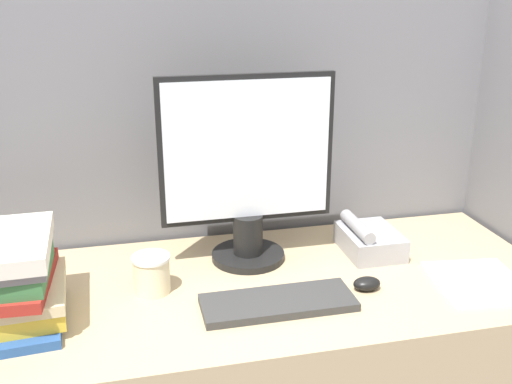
% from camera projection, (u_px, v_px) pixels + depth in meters
% --- Properties ---
extents(cubicle_panel_rear, '(1.98, 0.04, 1.55)m').
position_uv_depth(cubicle_panel_rear, '(231.00, 230.00, 1.89)').
color(cubicle_panel_rear, slate).
rests_on(cubicle_panel_rear, ground_plane).
extents(monitor, '(0.47, 0.20, 0.52)m').
position_uv_depth(monitor, '(247.00, 176.00, 1.61)').
color(monitor, black).
rests_on(monitor, desk).
extents(keyboard, '(0.37, 0.14, 0.02)m').
position_uv_depth(keyboard, '(278.00, 303.00, 1.44)').
color(keyboard, '#333333').
rests_on(keyboard, desk).
extents(mouse, '(0.07, 0.05, 0.03)m').
position_uv_depth(mouse, '(367.00, 284.00, 1.52)').
color(mouse, black).
rests_on(mouse, desk).
extents(coffee_cup, '(0.10, 0.10, 0.10)m').
position_uv_depth(coffee_cup, '(152.00, 274.00, 1.50)').
color(coffee_cup, beige).
rests_on(coffee_cup, desk).
extents(book_stack, '(0.26, 0.30, 0.21)m').
position_uv_depth(book_stack, '(6.00, 282.00, 1.34)').
color(book_stack, '#264C8C').
rests_on(book_stack, desk).
extents(desk_telephone, '(0.15, 0.20, 0.10)m').
position_uv_depth(desk_telephone, '(369.00, 240.00, 1.72)').
color(desk_telephone, '#99999E').
rests_on(desk_telephone, desk).
extents(paper_pile, '(0.25, 0.27, 0.01)m').
position_uv_depth(paper_pile, '(478.00, 282.00, 1.55)').
color(paper_pile, white).
rests_on(paper_pile, desk).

